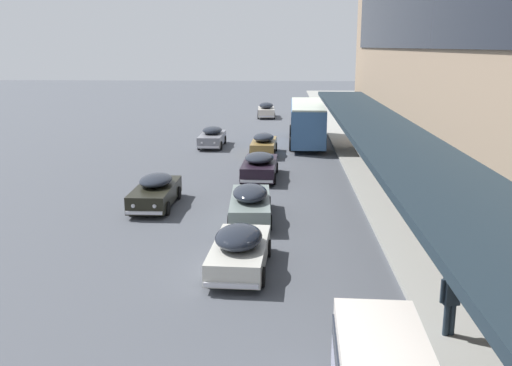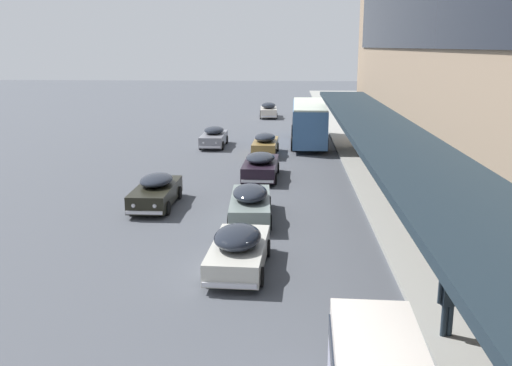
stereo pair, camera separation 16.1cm
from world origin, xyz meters
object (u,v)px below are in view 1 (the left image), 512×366
object	(u,v)px
transit_bus_kerbside_front	(307,120)
sedan_trailing_mid	(239,249)
sedan_second_mid	(266,110)
sedan_oncoming_front	(264,144)
sedan_far_back	(212,137)
sedan_trailing_near	(250,203)
sedan_lead_near	(156,191)
sedan_oncoming_rear	(260,165)
pedestrian_at_kerb	(451,298)

from	to	relation	value
transit_bus_kerbside_front	sedan_trailing_mid	bearing A→B (deg)	-97.06
transit_bus_kerbside_front	sedan_trailing_mid	world-z (taller)	transit_bus_kerbside_front
sedan_second_mid	sedan_oncoming_front	world-z (taller)	sedan_second_mid
transit_bus_kerbside_front	sedan_far_back	size ratio (longest dim) A/B	2.25
sedan_trailing_near	sedan_oncoming_front	bearing A→B (deg)	89.90
transit_bus_kerbside_front	sedan_oncoming_front	xyz separation A→B (m)	(-3.19, -4.82, -1.06)
sedan_second_mid	sedan_far_back	bearing A→B (deg)	-100.85
sedan_second_mid	sedan_lead_near	bearing A→B (deg)	-96.73
sedan_oncoming_rear	sedan_far_back	world-z (taller)	sedan_oncoming_rear
transit_bus_kerbside_front	sedan_trailing_near	distance (m)	20.57
sedan_trailing_near	pedestrian_at_kerb	distance (m)	11.78
sedan_oncoming_rear	sedan_oncoming_front	size ratio (longest dim) A/B	1.08
sedan_oncoming_front	sedan_far_back	world-z (taller)	sedan_oncoming_front
sedan_oncoming_front	sedan_oncoming_rear	bearing A→B (deg)	-89.71
sedan_trailing_mid	pedestrian_at_kerb	xyz separation A→B (m)	(5.76, -4.44, 0.41)
sedan_lead_near	pedestrian_at_kerb	bearing A→B (deg)	-49.70
sedan_trailing_mid	sedan_trailing_near	size ratio (longest dim) A/B	0.90
sedan_oncoming_rear	sedan_trailing_mid	distance (m)	13.91
sedan_second_mid	sedan_trailing_mid	distance (m)	42.77
transit_bus_kerbside_front	sedan_oncoming_front	size ratio (longest dim) A/B	2.28
sedan_trailing_mid	sedan_far_back	bearing A→B (deg)	99.23
sedan_oncoming_front	sedan_trailing_mid	bearing A→B (deg)	-90.13
sedan_oncoming_front	sedan_trailing_near	xyz separation A→B (m)	(-0.03, -15.47, 0.01)
transit_bus_kerbside_front	sedan_oncoming_front	world-z (taller)	transit_bus_kerbside_front
sedan_trailing_mid	sedan_trailing_near	bearing A→B (deg)	89.77
sedan_second_mid	pedestrian_at_kerb	distance (m)	47.62
transit_bus_kerbside_front	sedan_lead_near	size ratio (longest dim) A/B	2.19
sedan_lead_near	sedan_trailing_near	world-z (taller)	sedan_trailing_near
sedan_second_mid	sedan_oncoming_rear	distance (m)	28.87
sedan_far_back	sedan_lead_near	bearing A→B (deg)	-92.13
transit_bus_kerbside_front	sedan_second_mid	xyz separation A→B (m)	(-3.70, 16.65, -1.02)
sedan_trailing_mid	transit_bus_kerbside_front	bearing A→B (deg)	82.94
pedestrian_at_kerb	sedan_second_mid	bearing A→B (deg)	97.51
sedan_second_mid	pedestrian_at_kerb	size ratio (longest dim) A/B	2.42
sedan_oncoming_rear	sedan_trailing_near	world-z (taller)	sedan_trailing_near
sedan_oncoming_rear	sedan_trailing_mid	size ratio (longest dim) A/B	1.09
sedan_far_back	sedan_trailing_mid	size ratio (longest dim) A/B	1.03
sedan_lead_near	sedan_oncoming_front	bearing A→B (deg)	71.07
sedan_second_mid	sedan_trailing_near	world-z (taller)	sedan_second_mid
sedan_oncoming_rear	pedestrian_at_kerb	xyz separation A→B (m)	(5.68, -18.35, 0.42)
sedan_oncoming_front	sedan_second_mid	bearing A→B (deg)	91.36
sedan_second_mid	sedan_lead_near	size ratio (longest dim) A/B	0.94
sedan_second_mid	sedan_trailing_mid	world-z (taller)	sedan_second_mid
sedan_oncoming_front	sedan_far_back	distance (m)	5.11
transit_bus_kerbside_front	sedan_lead_near	bearing A→B (deg)	-113.10
sedan_second_mid	sedan_far_back	distance (m)	18.66
sedan_second_mid	pedestrian_at_kerb	xyz separation A→B (m)	(6.23, -47.21, 0.38)
sedan_oncoming_rear	sedan_far_back	xyz separation A→B (m)	(-4.06, 10.54, -0.01)
sedan_oncoming_rear	sedan_trailing_near	size ratio (longest dim) A/B	0.98
sedan_second_mid	sedan_oncoming_front	bearing A→B (deg)	-88.64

